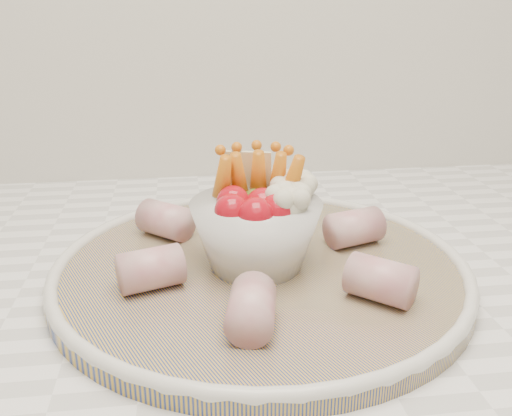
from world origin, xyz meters
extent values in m
cube|color=white|center=(0.00, 1.45, 0.90)|extent=(2.04, 0.62, 0.04)
cylinder|color=navy|center=(-0.01, 1.42, 0.93)|extent=(0.50, 0.50, 0.01)
torus|color=silver|center=(-0.01, 1.42, 0.94)|extent=(0.38, 0.38, 0.01)
sphere|color=#AA0B17|center=(-0.04, 1.40, 1.00)|extent=(0.03, 0.03, 0.03)
sphere|color=#AA0B17|center=(-0.02, 1.39, 1.00)|extent=(0.03, 0.03, 0.03)
sphere|color=#AA0B17|center=(0.00, 1.40, 1.00)|extent=(0.03, 0.03, 0.03)
sphere|color=#AA0B17|center=(-0.03, 1.42, 1.00)|extent=(0.03, 0.03, 0.03)
sphere|color=#AA0B17|center=(-0.01, 1.41, 1.00)|extent=(0.03, 0.03, 0.03)
sphere|color=#AA0B17|center=(0.01, 1.42, 1.00)|extent=(0.03, 0.03, 0.03)
sphere|color=#4B6321|center=(-0.01, 1.44, 0.99)|extent=(0.02, 0.02, 0.02)
cone|color=#C36512|center=(-0.03, 1.45, 1.01)|extent=(0.03, 0.05, 0.07)
cone|color=#C36512|center=(-0.01, 1.45, 1.01)|extent=(0.03, 0.05, 0.07)
cone|color=#C36512|center=(0.01, 1.44, 1.01)|extent=(0.02, 0.05, 0.07)
cone|color=#C36512|center=(-0.04, 1.44, 1.01)|extent=(0.03, 0.05, 0.07)
cone|color=#C36512|center=(0.02, 1.43, 1.01)|extent=(0.04, 0.05, 0.07)
sphere|color=beige|center=(0.02, 1.42, 1.00)|extent=(0.03, 0.03, 0.03)
sphere|color=beige|center=(0.01, 1.40, 1.00)|extent=(0.03, 0.03, 0.03)
sphere|color=beige|center=(0.02, 1.44, 1.00)|extent=(0.03, 0.03, 0.03)
cube|color=beige|center=(-0.02, 1.46, 1.01)|extent=(0.05, 0.02, 0.05)
cylinder|color=#AF505D|center=(0.09, 1.46, 0.95)|extent=(0.06, 0.05, 0.04)
cylinder|color=#AF505D|center=(0.01, 1.53, 0.95)|extent=(0.05, 0.06, 0.04)
cylinder|color=#AF505D|center=(-0.10, 1.50, 0.95)|extent=(0.06, 0.06, 0.04)
cylinder|color=#AF505D|center=(-0.11, 1.39, 0.95)|extent=(0.06, 0.05, 0.04)
cylinder|color=#AF505D|center=(-0.03, 1.32, 0.95)|extent=(0.05, 0.06, 0.04)
cylinder|color=#AF505D|center=(0.08, 1.35, 0.95)|extent=(0.06, 0.06, 0.04)
camera|label=1|loc=(-0.08, 0.95, 1.17)|focal=40.00mm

